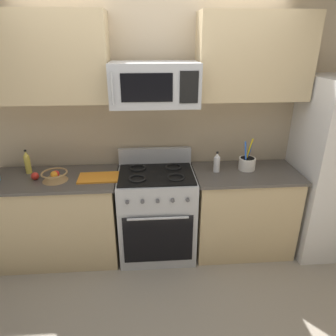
% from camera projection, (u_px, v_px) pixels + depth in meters
% --- Properties ---
extents(ground_plane, '(16.00, 16.00, 0.00)m').
position_uv_depth(ground_plane, '(160.00, 293.00, 2.81)').
color(ground_plane, gray).
extents(wall_back, '(8.00, 0.10, 2.60)m').
position_uv_depth(wall_back, '(154.00, 126.00, 3.21)').
color(wall_back, tan).
rests_on(wall_back, ground).
extents(counter_left, '(1.22, 0.62, 0.91)m').
position_uv_depth(counter_left, '(59.00, 218.00, 3.13)').
color(counter_left, tan).
rests_on(counter_left, ground).
extents(range_oven, '(0.76, 0.66, 1.09)m').
position_uv_depth(range_oven, '(157.00, 213.00, 3.19)').
color(range_oven, '#B2B5BA').
rests_on(range_oven, ground).
extents(counter_right, '(1.05, 0.62, 0.91)m').
position_uv_depth(counter_right, '(242.00, 211.00, 3.26)').
color(counter_right, tan).
rests_on(counter_right, ground).
extents(microwave, '(0.78, 0.44, 0.37)m').
position_uv_depth(microwave, '(155.00, 84.00, 2.71)').
color(microwave, '#B2B5BA').
extents(upper_cabinets_left, '(1.21, 0.34, 0.77)m').
position_uv_depth(upper_cabinets_left, '(38.00, 58.00, 2.67)').
color(upper_cabinets_left, tan).
extents(upper_cabinets_right, '(1.04, 0.34, 0.77)m').
position_uv_depth(upper_cabinets_right, '(254.00, 57.00, 2.80)').
color(upper_cabinets_right, tan).
extents(utensil_crock, '(0.17, 0.17, 0.33)m').
position_uv_depth(utensil_crock, '(247.00, 163.00, 3.12)').
color(utensil_crock, white).
rests_on(utensil_crock, counter_right).
extents(fruit_basket, '(0.24, 0.24, 0.10)m').
position_uv_depth(fruit_basket, '(55.00, 176.00, 2.88)').
color(fruit_basket, '#9E7A4C').
rests_on(fruit_basket, counter_left).
extents(apple_loose, '(0.07, 0.07, 0.07)m').
position_uv_depth(apple_loose, '(35.00, 176.00, 2.90)').
color(apple_loose, red).
rests_on(apple_loose, counter_left).
extents(cutting_board, '(0.39, 0.25, 0.02)m').
position_uv_depth(cutting_board, '(99.00, 177.00, 2.94)').
color(cutting_board, orange).
rests_on(cutting_board, counter_left).
extents(bottle_vinegar, '(0.06, 0.06, 0.21)m').
position_uv_depth(bottle_vinegar, '(217.00, 163.00, 3.06)').
color(bottle_vinegar, silver).
rests_on(bottle_vinegar, counter_right).
extents(bottle_oil, '(0.06, 0.06, 0.24)m').
position_uv_depth(bottle_oil, '(27.00, 163.00, 3.02)').
color(bottle_oil, gold).
rests_on(bottle_oil, counter_left).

